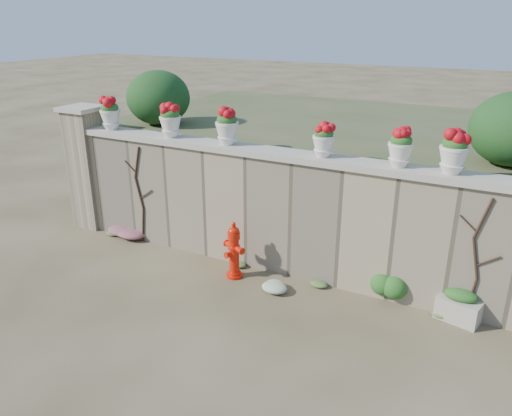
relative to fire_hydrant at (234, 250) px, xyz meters
The scene contains 19 objects.
ground 1.33m from the fire_hydrant, 71.26° to the right, with size 80.00×80.00×0.00m, color #4D3F26.
stone_wall 0.90m from the fire_hydrant, 57.79° to the left, with size 8.00×0.40×2.00m, color #9A8766.
wall_cap 1.72m from the fire_hydrant, 57.79° to the left, with size 8.10×0.52×0.10m, color #B7AF9B.
gate_pillar 3.88m from the fire_hydrant, behind, with size 0.72×0.72×2.48m.
raised_fill 3.88m from the fire_hydrant, 84.08° to the left, with size 9.00×6.00×2.00m, color #384C23.
back_shrub_left 3.93m from the fire_hydrant, 146.86° to the left, with size 1.30×1.30×1.10m, color #143814.
vine_left 2.36m from the fire_hydrant, 169.79° to the left, with size 0.60×0.04×1.91m.
vine_right 3.68m from the fire_hydrant, ahead, with size 0.60×0.04×1.91m.
fire_hydrant is the anchor object (origin of this frame).
planter_box 3.55m from the fire_hydrant, ahead, with size 0.66×0.48×0.50m.
green_shrub 2.52m from the fire_hydrant, ahead, with size 0.61×0.55×0.58m, color #1E5119.
magenta_clump 2.71m from the fire_hydrant, behind, with size 0.97×0.64×0.26m, color #C32773.
white_flowers 0.90m from the fire_hydrant, ahead, with size 0.54×0.43×0.19m, color white.
urn_pot_0 3.62m from the fire_hydrant, 168.21° to the left, with size 0.38×0.38×0.60m.
urn_pot_1 2.57m from the fire_hydrant, 158.77° to the left, with size 0.38×0.38×0.60m.
urn_pot_2 2.06m from the fire_hydrant, 126.06° to the left, with size 0.39×0.39×0.61m.
urn_pot_3 2.33m from the fire_hydrant, 26.85° to the left, with size 0.34×0.34×0.53m.
urn_pot_4 3.11m from the fire_hydrant, 14.71° to the left, with size 0.36×0.36×0.56m.
urn_pot_5 3.70m from the fire_hydrant, 11.43° to the left, with size 0.39×0.39×0.61m.
Camera 1 is at (3.37, -5.27, 4.14)m, focal length 35.00 mm.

